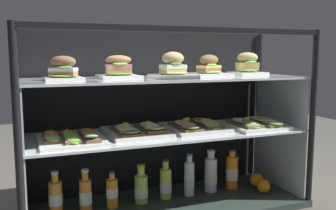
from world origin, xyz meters
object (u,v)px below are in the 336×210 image
(plated_roll_sandwich_far_left, at_px, (247,66))
(open_sandwich_tray_mid_right, at_px, (195,126))
(open_sandwich_tray_center, at_px, (254,123))
(plated_roll_sandwich_near_right_corner, at_px, (173,69))
(open_sandwich_tray_near_right_corner, at_px, (138,130))
(juice_bottle_front_fourth, at_px, (112,192))
(juice_bottle_front_left_end, at_px, (86,194))
(plated_roll_sandwich_far_right, at_px, (209,69))
(juice_bottle_front_middle, at_px, (56,197))
(plated_roll_sandwich_mid_left, at_px, (119,70))
(open_sandwich_tray_far_right, at_px, (71,137))
(juice_bottle_front_right_end, at_px, (166,183))
(orange_fruit_near_left_post, at_px, (257,180))
(orange_fruit_beside_bottles, at_px, (264,186))
(juice_bottle_near_post, at_px, (141,188))
(plated_roll_sandwich_right_of_center, at_px, (63,71))
(juice_bottle_front_second, at_px, (211,175))
(juice_bottle_back_left, at_px, (232,172))
(juice_bottle_back_center, at_px, (189,178))

(plated_roll_sandwich_far_left, height_order, open_sandwich_tray_mid_right, plated_roll_sandwich_far_left)
(plated_roll_sandwich_far_left, bearing_deg, open_sandwich_tray_center, -100.64)
(plated_roll_sandwich_near_right_corner, bearing_deg, open_sandwich_tray_mid_right, 19.97)
(plated_roll_sandwich_near_right_corner, height_order, open_sandwich_tray_near_right_corner, plated_roll_sandwich_near_right_corner)
(plated_roll_sandwich_near_right_corner, height_order, juice_bottle_front_fourth, plated_roll_sandwich_near_right_corner)
(plated_roll_sandwich_far_left, height_order, juice_bottle_front_left_end, plated_roll_sandwich_far_left)
(plated_roll_sandwich_far_left, distance_m, open_sandwich_tray_near_right_corner, 0.75)
(plated_roll_sandwich_far_right, height_order, juice_bottle_front_left_end, plated_roll_sandwich_far_right)
(juice_bottle_front_middle, height_order, juice_bottle_front_fourth, juice_bottle_front_middle)
(plated_roll_sandwich_mid_left, height_order, open_sandwich_tray_far_right, plated_roll_sandwich_mid_left)
(juice_bottle_front_right_end, bearing_deg, orange_fruit_near_left_post, -3.54)
(orange_fruit_beside_bottles, bearing_deg, juice_bottle_near_post, 170.01)
(plated_roll_sandwich_near_right_corner, height_order, plated_roll_sandwich_far_right, plated_roll_sandwich_near_right_corner)
(juice_bottle_front_right_end, bearing_deg, plated_roll_sandwich_far_left, -1.12)
(plated_roll_sandwich_far_left, height_order, orange_fruit_near_left_post, plated_roll_sandwich_far_left)
(open_sandwich_tray_far_right, bearing_deg, juice_bottle_front_fourth, 22.07)
(juice_bottle_front_left_end, xyz_separation_m, orange_fruit_beside_bottles, (0.99, -0.13, -0.05))
(plated_roll_sandwich_right_of_center, distance_m, open_sandwich_tray_mid_right, 0.74)
(open_sandwich_tray_center, bearing_deg, open_sandwich_tray_near_right_corner, 174.95)
(plated_roll_sandwich_mid_left, distance_m, orange_fruit_near_left_post, 1.07)
(plated_roll_sandwich_near_right_corner, height_order, open_sandwich_tray_far_right, plated_roll_sandwich_near_right_corner)
(juice_bottle_front_second, bearing_deg, plated_roll_sandwich_right_of_center, -174.12)
(open_sandwich_tray_far_right, bearing_deg, juice_bottle_front_middle, 127.41)
(juice_bottle_front_left_end, relative_size, orange_fruit_near_left_post, 2.62)
(plated_roll_sandwich_near_right_corner, bearing_deg, plated_roll_sandwich_mid_left, 161.06)
(plated_roll_sandwich_far_left, xyz_separation_m, orange_fruit_near_left_post, (0.07, -0.03, -0.68))
(open_sandwich_tray_center, relative_size, juice_bottle_back_left, 1.50)
(plated_roll_sandwich_far_right, bearing_deg, juice_bottle_back_left, 6.88)
(juice_bottle_front_left_end, bearing_deg, juice_bottle_front_right_end, 0.85)
(open_sandwich_tray_far_right, relative_size, juice_bottle_front_second, 1.45)
(plated_roll_sandwich_far_right, distance_m, plated_roll_sandwich_far_left, 0.25)
(juice_bottle_near_post, bearing_deg, orange_fruit_near_left_post, -2.06)
(orange_fruit_near_left_post, bearing_deg, juice_bottle_back_center, 176.60)
(juice_bottle_front_middle, relative_size, orange_fruit_near_left_post, 2.68)
(juice_bottle_front_middle, height_order, juice_bottle_near_post, juice_bottle_front_middle)
(juice_bottle_front_second, bearing_deg, juice_bottle_front_fourth, -177.84)
(plated_roll_sandwich_far_left, distance_m, open_sandwich_tray_far_right, 1.06)
(open_sandwich_tray_mid_right, distance_m, juice_bottle_front_second, 0.34)
(plated_roll_sandwich_far_left, relative_size, juice_bottle_front_middle, 0.81)
(juice_bottle_front_left_end, bearing_deg, juice_bottle_near_post, -0.62)
(plated_roll_sandwich_near_right_corner, bearing_deg, juice_bottle_front_left_end, 165.94)
(juice_bottle_front_second, bearing_deg, open_sandwich_tray_far_right, -172.40)
(juice_bottle_front_right_end, xyz_separation_m, juice_bottle_back_center, (0.14, -0.01, 0.01))
(plated_roll_sandwich_far_left, bearing_deg, juice_bottle_back_center, 179.99)
(juice_bottle_front_middle, relative_size, juice_bottle_front_second, 0.91)
(orange_fruit_near_left_post, bearing_deg, juice_bottle_front_middle, 178.49)
(open_sandwich_tray_mid_right, height_order, juice_bottle_front_right_end, open_sandwich_tray_mid_right)
(open_sandwich_tray_far_right, bearing_deg, juice_bottle_front_right_end, 11.38)
(juice_bottle_front_second, xyz_separation_m, orange_fruit_beside_bottles, (0.27, -0.13, -0.06))
(juice_bottle_front_left_end, distance_m, juice_bottle_back_center, 0.58)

